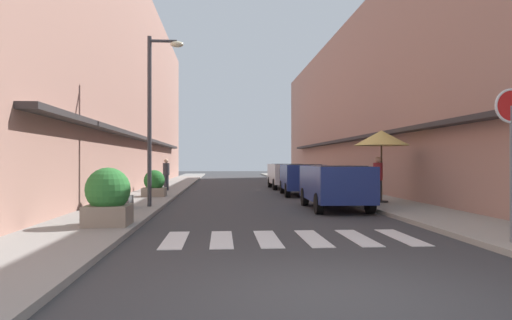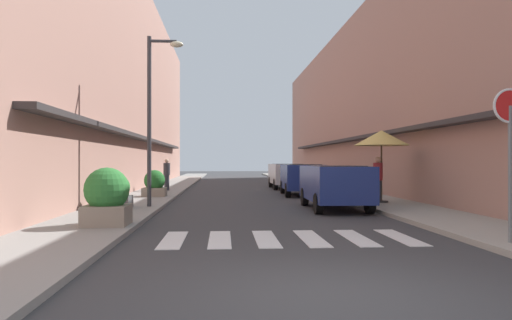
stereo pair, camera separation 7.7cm
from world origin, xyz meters
The scene contains 17 objects.
ground_plane centered at (0.00, 19.18, 0.00)m, with size 105.51×105.51×0.00m, color #38383A.
sidewalk_left centered at (-4.59, 19.18, 0.06)m, with size 2.38×67.14×0.12m, color gray.
sidewalk_right centered at (4.59, 19.18, 0.06)m, with size 2.38×67.14×0.12m, color #9E998E.
building_row_left centered at (-8.28, 20.58, 5.88)m, with size 5.50×45.16×11.76m.
building_row_right centered at (8.28, 20.58, 4.86)m, with size 5.50×45.16×9.73m.
crosswalk centered at (0.00, 4.27, 0.01)m, with size 5.20×2.20×0.01m.
parked_car_near centered at (2.35, 10.08, 0.92)m, with size 1.88×4.23×1.47m.
parked_car_mid centered at (2.35, 16.67, 0.92)m, with size 1.96×4.13×1.47m.
parked_car_far centered at (2.35, 22.19, 0.92)m, with size 1.82×4.24×1.47m.
round_street_sign centered at (3.90, 2.85, 2.29)m, with size 0.65×0.07×2.84m.
street_lamp centered at (-3.63, 10.38, 3.54)m, with size 1.19×0.28×5.64m.
cafe_umbrella centered at (4.38, 11.36, 2.44)m, with size 2.00×2.00×2.62m.
planter_corner centered at (-4.07, 5.77, 0.77)m, with size 1.04×1.04×1.35m.
planter_midblock centered at (-4.73, 9.88, 0.61)m, with size 0.85×0.85×1.06m.
planter_far centered at (-4.29, 14.95, 0.63)m, with size 0.97×0.97×1.12m.
pedestrian_walking_near centered at (4.23, 11.30, 0.99)m, with size 0.34×0.34×1.66m.
pedestrian_walking_far centered at (-4.26, 19.07, 0.97)m, with size 0.34×0.34×1.62m.
Camera 2 is at (-1.35, -5.51, 1.61)m, focal length 33.28 mm.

